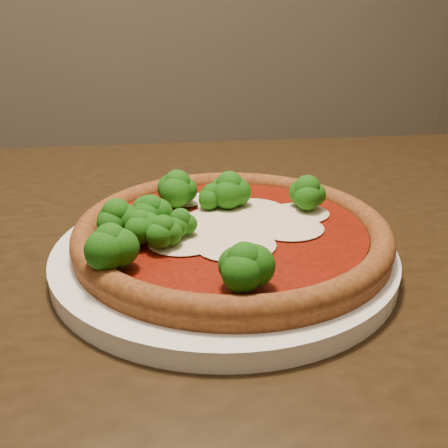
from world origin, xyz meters
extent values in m
cube|color=black|center=(0.22, -0.15, 0.73)|extent=(1.40, 0.91, 0.04)
cylinder|color=white|center=(0.26, -0.21, 0.76)|extent=(0.32, 0.32, 0.02)
cylinder|color=brown|center=(0.27, -0.20, 0.77)|extent=(0.30, 0.30, 0.01)
torus|color=brown|center=(0.27, -0.20, 0.78)|extent=(0.30, 0.30, 0.02)
cylinder|color=maroon|center=(0.27, -0.20, 0.78)|extent=(0.26, 0.26, 0.00)
ellipsoid|color=#FAEAC7|center=(0.22, -0.23, 0.78)|extent=(0.07, 0.06, 0.01)
ellipsoid|color=#FAEAC7|center=(0.33, -0.22, 0.78)|extent=(0.07, 0.06, 0.01)
ellipsoid|color=#FAEAC7|center=(0.23, -0.19, 0.78)|extent=(0.07, 0.06, 0.01)
ellipsoid|color=#FAEAC7|center=(0.35, -0.18, 0.78)|extent=(0.06, 0.06, 0.00)
ellipsoid|color=#FAEAC7|center=(0.24, -0.12, 0.78)|extent=(0.05, 0.04, 0.00)
ellipsoid|color=#FAEAC7|center=(0.30, -0.17, 0.78)|extent=(0.08, 0.07, 0.01)
ellipsoid|color=#FAEAC7|center=(0.27, -0.24, 0.78)|extent=(0.07, 0.07, 0.01)
ellipsoid|color=#FAEAC7|center=(0.28, -0.19, 0.78)|extent=(0.11, 0.10, 0.01)
ellipsoid|color=#FAEAC7|center=(0.28, -0.15, 0.78)|extent=(0.06, 0.05, 0.00)
ellipsoid|color=#1F7112|center=(0.36, -0.18, 0.81)|extent=(0.05, 0.05, 0.04)
ellipsoid|color=#1F7112|center=(0.28, -0.16, 0.81)|extent=(0.05, 0.05, 0.04)
ellipsoid|color=#1F7112|center=(0.22, -0.22, 0.80)|extent=(0.03, 0.03, 0.03)
ellipsoid|color=#1F7112|center=(0.16, -0.26, 0.81)|extent=(0.05, 0.05, 0.04)
ellipsoid|color=#1F7112|center=(0.19, -0.22, 0.80)|extent=(0.04, 0.04, 0.03)
ellipsoid|color=#1F7112|center=(0.26, -0.16, 0.80)|extent=(0.03, 0.03, 0.03)
ellipsoid|color=#1F7112|center=(0.26, -0.32, 0.81)|extent=(0.05, 0.05, 0.04)
ellipsoid|color=#1F7112|center=(0.20, -0.19, 0.80)|extent=(0.04, 0.04, 0.03)
ellipsoid|color=#1F7112|center=(0.20, -0.24, 0.80)|extent=(0.04, 0.04, 0.03)
ellipsoid|color=#1F7112|center=(0.23, -0.14, 0.81)|extent=(0.05, 0.05, 0.04)
ellipsoid|color=#1F7112|center=(0.17, -0.21, 0.81)|extent=(0.05, 0.05, 0.04)
camera|label=1|loc=(0.18, -0.63, 0.98)|focal=40.00mm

